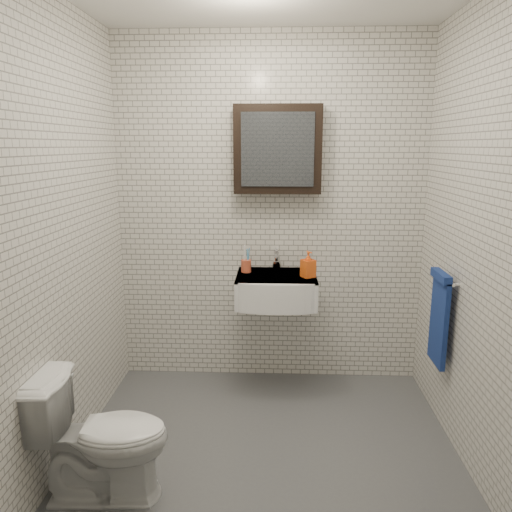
{
  "coord_description": "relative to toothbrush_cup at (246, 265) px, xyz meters",
  "views": [
    {
      "loc": [
        0.06,
        -2.58,
        1.73
      ],
      "look_at": [
        -0.08,
        0.45,
        1.06
      ],
      "focal_mm": 35.0,
      "sensor_mm": 36.0,
      "label": 1
    }
  ],
  "objects": [
    {
      "name": "faucet",
      "position": [
        0.21,
        0.08,
        0.02
      ],
      "size": [
        0.06,
        0.2,
        0.15
      ],
      "color": "silver",
      "rests_on": "washbasin"
    },
    {
      "name": "toilet",
      "position": [
        -0.64,
        -1.25,
        -0.57
      ],
      "size": [
        0.66,
        0.4,
        0.66
      ],
      "primitive_type": "imported",
      "rotation": [
        0.0,
        0.0,
        1.62
      ],
      "color": "white",
      "rests_on": "ground"
    },
    {
      "name": "soap_bottle",
      "position": [
        0.43,
        -0.12,
        0.04
      ],
      "size": [
        0.11,
        0.11,
        0.18
      ],
      "primitive_type": "imported",
      "rotation": [
        0.0,
        0.0,
        0.52
      ],
      "color": "#DA5317",
      "rests_on": "washbasin"
    },
    {
      "name": "towel_rail",
      "position": [
        1.21,
        -0.5,
        -0.17
      ],
      "size": [
        0.09,
        0.3,
        0.58
      ],
      "color": "silver",
      "rests_on": "room_shell"
    },
    {
      "name": "toothbrush_cup",
      "position": [
        0.0,
        0.0,
        0.0
      ],
      "size": [
        0.08,
        0.08,
        0.19
      ],
      "rotation": [
        0.0,
        0.0,
        0.22
      ],
      "color": "#C34E30",
      "rests_on": "washbasin"
    },
    {
      "name": "mirror_cabinet",
      "position": [
        0.21,
        0.08,
        0.8
      ],
      "size": [
        0.6,
        0.15,
        0.6
      ],
      "color": "black",
      "rests_on": "room_shell"
    },
    {
      "name": "ground",
      "position": [
        0.16,
        -0.85,
        -0.89
      ],
      "size": [
        2.2,
        2.0,
        0.01
      ],
      "primitive_type": "cube",
      "color": "#515359",
      "rests_on": "ground"
    },
    {
      "name": "room_shell",
      "position": [
        0.16,
        -0.85,
        0.57
      ],
      "size": [
        2.22,
        2.02,
        2.51
      ],
      "color": "silver",
      "rests_on": "ground"
    },
    {
      "name": "washbasin",
      "position": [
        0.21,
        -0.11,
        -0.14
      ],
      "size": [
        0.55,
        0.5,
        0.2
      ],
      "color": "white",
      "rests_on": "room_shell"
    }
  ]
}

